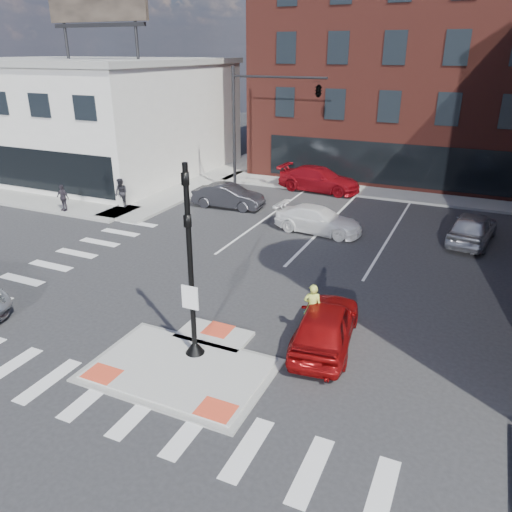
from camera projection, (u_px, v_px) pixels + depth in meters
The scene contains 17 objects.
ground at pixel (189, 362), 15.32m from camera, with size 120.00×120.00×0.00m, color #28282B.
refuge_island at pixel (184, 365), 15.09m from camera, with size 5.40×4.65×0.13m.
sidewalk_nw at pixel (98, 187), 34.58m from camera, with size 23.50×20.50×0.15m.
sidewalk_n at pixel (406, 195), 32.62m from camera, with size 26.00×3.00×0.15m, color gray.
building_nw at pixel (80, 114), 38.94m from camera, with size 20.40×16.40×14.40m.
building_n at pixel (439, 65), 38.06m from camera, with size 24.40×18.40×15.50m.
building_far_left at pixel (391, 85), 58.63m from camera, with size 10.00×12.00×10.00m, color slate.
signal_pole at pixel (192, 288), 14.75m from camera, with size 0.60×0.60×5.98m.
mast_arm_signal at pixel (294, 99), 29.40m from camera, with size 6.10×2.24×8.00m.
red_sedan at pixel (325, 324), 15.94m from camera, with size 1.79×4.46×1.52m, color #980D0E.
white_pickup at pixel (318, 220), 26.02m from camera, with size 1.89×4.64×1.35m, color white.
bg_car_dark at pixel (228, 196), 30.11m from camera, with size 1.50×4.31×1.42m, color #28282D.
bg_car_silver at pixel (473, 227), 24.57m from camera, with size 1.86×4.62×1.57m, color silver.
bg_car_red at pixel (319, 179), 33.61m from camera, with size 2.26×5.56×1.61m, color maroon.
cyclist at pixel (312, 322), 16.26m from camera, with size 1.03×1.66×2.02m.
pedestrian_a at pixel (121, 193), 29.59m from camera, with size 0.84×0.66×1.73m, color black.
pedestrian_b at pixel (63, 198), 29.02m from camera, with size 0.90×0.38×1.54m, color #2F2932.
Camera 1 is at (7.26, -10.87, 8.89)m, focal length 35.00 mm.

